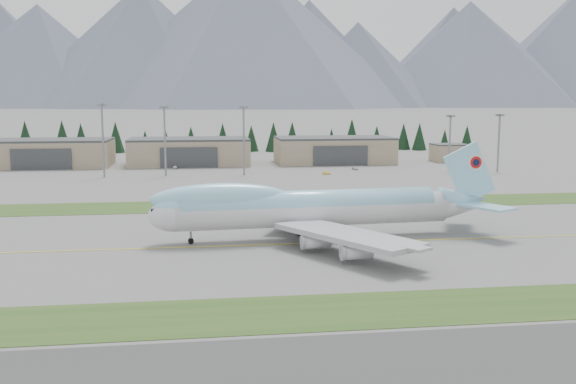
{
  "coord_description": "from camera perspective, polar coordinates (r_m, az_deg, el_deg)",
  "views": [
    {
      "loc": [
        -10.45,
        -113.83,
        26.28
      ],
      "look_at": [
        6.68,
        11.67,
        8.0
      ],
      "focal_mm": 40.0,
      "sensor_mm": 36.0,
      "label": 1
    }
  ],
  "objects": [
    {
      "name": "ground",
      "position": [
        117.29,
        -2.47,
        -4.74
      ],
      "size": [
        7000.0,
        7000.0,
        0.0
      ],
      "primitive_type": "plane",
      "color": "#61615F",
      "rests_on": "ground"
    },
    {
      "name": "grass_strip_near",
      "position": [
        80.94,
        0.07,
        -10.74
      ],
      "size": [
        400.0,
        14.0,
        0.08
      ],
      "primitive_type": "cube",
      "color": "#2C4F1C",
      "rests_on": "ground"
    },
    {
      "name": "grass_strip_far",
      "position": [
        161.33,
        -3.96,
        -1.18
      ],
      "size": [
        400.0,
        18.0,
        0.08
      ],
      "primitive_type": "cube",
      "color": "#2C4F1C",
      "rests_on": "ground"
    },
    {
      "name": "taxiway_line_main",
      "position": [
        117.29,
        -2.47,
        -4.74
      ],
      "size": [
        400.0,
        0.4,
        0.02
      ],
      "primitive_type": "cube",
      "color": "yellow",
      "rests_on": "ground"
    },
    {
      "name": "boeing_747_freighter",
      "position": [
        121.75,
        2.01,
        -1.38
      ],
      "size": [
        68.94,
        59.51,
        18.19
      ],
      "rotation": [
        0.0,
        0.0,
        0.06
      ],
      "color": "silver",
      "rests_on": "ground"
    },
    {
      "name": "hangar_left",
      "position": [
        271.17,
        -20.47,
        3.28
      ],
      "size": [
        48.0,
        26.6,
        10.8
      ],
      "color": "gray",
      "rests_on": "ground"
    },
    {
      "name": "hangar_center",
      "position": [
        264.59,
        -8.75,
        3.59
      ],
      "size": [
        48.0,
        26.6,
        10.8
      ],
      "color": "gray",
      "rests_on": "ground"
    },
    {
      "name": "hangar_right",
      "position": [
        270.3,
        4.1,
        3.76
      ],
      "size": [
        48.0,
        26.6,
        10.8
      ],
      "color": "gray",
      "rests_on": "ground"
    },
    {
      "name": "control_shed",
      "position": [
        283.16,
        14.14,
        3.41
      ],
      "size": [
        14.0,
        12.0,
        7.6
      ],
      "color": "gray",
      "rests_on": "ground"
    },
    {
      "name": "floodlight_masts",
      "position": [
        224.99,
        -4.77,
        5.53
      ],
      "size": [
        203.21,
        7.46,
        24.94
      ],
      "color": "gray",
      "rests_on": "ground"
    },
    {
      "name": "service_vehicle_a",
      "position": [
        249.03,
        -10.0,
        2.03
      ],
      "size": [
        1.77,
        3.67,
        1.21
      ],
      "primitive_type": "imported",
      "rotation": [
        0.0,
        0.0,
        -0.1
      ],
      "color": "silver",
      "rests_on": "ground"
    },
    {
      "name": "service_vehicle_b",
      "position": [
        227.74,
        3.44,
        1.57
      ],
      "size": [
        3.29,
        2.16,
        1.02
      ],
      "primitive_type": "imported",
      "rotation": [
        0.0,
        0.0,
        1.2
      ],
      "color": "yellow",
      "rests_on": "ground"
    },
    {
      "name": "service_vehicle_c",
      "position": [
        243.92,
        5.98,
        1.98
      ],
      "size": [
        1.94,
        4.02,
        1.13
      ],
      "primitive_type": "imported",
      "rotation": [
        0.0,
        0.0,
        0.1
      ],
      "color": "#BCBCC1",
      "rests_on": "ground"
    },
    {
      "name": "conifer_belt",
      "position": [
        327.44,
        -6.92,
        4.82
      ],
      "size": [
        269.11,
        14.61,
        16.52
      ],
      "color": "black",
      "rests_on": "ground"
    },
    {
      "name": "mountain_ridge_front",
      "position": [
        2288.99,
        -8.18,
        13.21
      ],
      "size": [
        4231.39,
        1266.53,
        508.63
      ],
      "color": "#4B5264",
      "rests_on": "ground"
    },
    {
      "name": "mountain_ridge_rear",
      "position": [
        3033.47,
        -2.82,
        12.39
      ],
      "size": [
        4448.4,
        1014.2,
        507.1
      ],
      "color": "#4B5264",
      "rests_on": "ground"
    }
  ]
}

